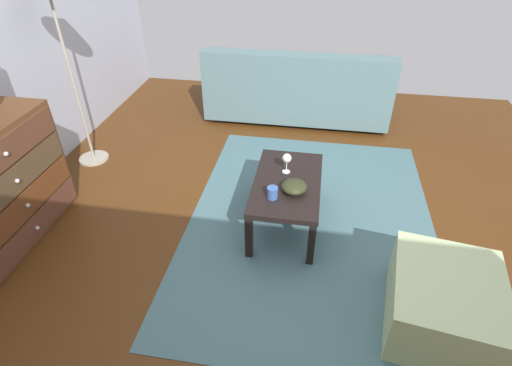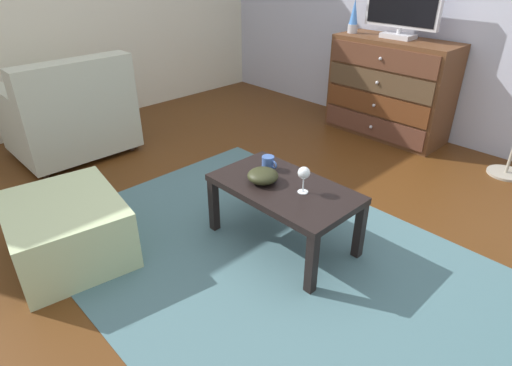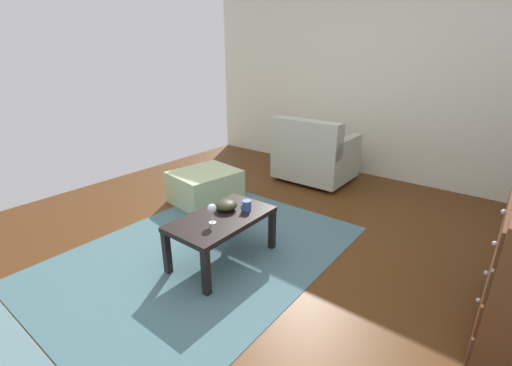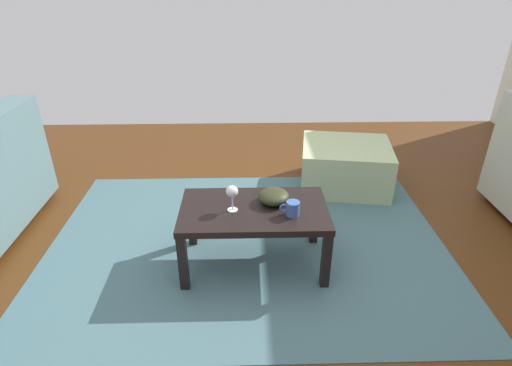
{
  "view_description": "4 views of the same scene",
  "coord_description": "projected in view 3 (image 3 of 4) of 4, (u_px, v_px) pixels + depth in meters",
  "views": [
    {
      "loc": [
        -2.25,
        -0.17,
        2.08
      ],
      "look_at": [
        -0.13,
        0.18,
        0.56
      ],
      "focal_mm": 28.1,
      "sensor_mm": 36.0,
      "label": 1
    },
    {
      "loc": [
        1.59,
        -1.6,
        1.6
      ],
      "look_at": [
        0.07,
        -0.14,
        0.43
      ],
      "focal_mm": 29.79,
      "sensor_mm": 36.0,
      "label": 2
    },
    {
      "loc": [
        1.94,
        1.74,
        1.62
      ],
      "look_at": [
        -0.11,
        0.14,
        0.64
      ],
      "focal_mm": 24.09,
      "sensor_mm": 36.0,
      "label": 3
    },
    {
      "loc": [
        0.2,
        2.04,
        1.64
      ],
      "look_at": [
        0.14,
        -0.16,
        0.48
      ],
      "focal_mm": 28.95,
      "sensor_mm": 36.0,
      "label": 4
    }
  ],
  "objects": [
    {
      "name": "coffee_table",
      "position": [
        222.0,
        223.0,
        2.76
      ],
      "size": [
        0.86,
        0.49,
        0.4
      ],
      "color": "black",
      "rests_on": "ground_plane"
    },
    {
      "name": "ottoman",
      "position": [
        205.0,
        186.0,
        3.96
      ],
      "size": [
        0.78,
        0.7,
        0.36
      ],
      "primitive_type": "cube",
      "rotation": [
        0.0,
        0.0,
        -0.15
      ],
      "color": "#B1C491",
      "rests_on": "ground_plane"
    },
    {
      "name": "wall_plain_left",
      "position": [
        370.0,
        82.0,
        4.59
      ],
      "size": [
        0.12,
        5.12,
        2.51
      ],
      "primitive_type": "cube",
      "color": "beige",
      "rests_on": "ground_plane"
    },
    {
      "name": "armchair",
      "position": [
        314.0,
        155.0,
        4.55
      ],
      "size": [
        0.8,
        0.93,
        0.86
      ],
      "color": "#332319",
      "rests_on": "ground_plane"
    },
    {
      "name": "wine_glass",
      "position": [
        212.0,
        209.0,
        2.6
      ],
      "size": [
        0.07,
        0.07,
        0.16
      ],
      "color": "silver",
      "rests_on": "coffee_table"
    },
    {
      "name": "mug",
      "position": [
        246.0,
        205.0,
        2.84
      ],
      "size": [
        0.11,
        0.08,
        0.08
      ],
      "color": "#3B5CA1",
      "rests_on": "coffee_table"
    },
    {
      "name": "area_rug",
      "position": [
        203.0,
        253.0,
        2.97
      ],
      "size": [
        2.6,
        1.9,
        0.01
      ],
      "primitive_type": "cube",
      "color": "#45676E",
      "rests_on": "ground_plane"
    },
    {
      "name": "ground_plane",
      "position": [
        236.0,
        253.0,
        3.01
      ],
      "size": [
        5.99,
        5.12,
        0.05
      ],
      "primitive_type": "cube",
      "color": "#4E2B10"
    },
    {
      "name": "bowl_decorative",
      "position": [
        226.0,
        205.0,
        2.85
      ],
      "size": [
        0.18,
        0.18,
        0.08
      ],
      "primitive_type": "ellipsoid",
      "color": "#2B2E19",
      "rests_on": "coffee_table"
    }
  ]
}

